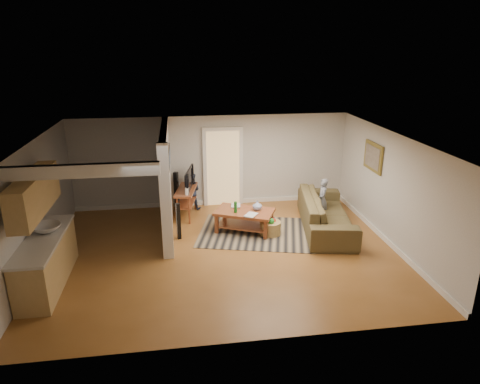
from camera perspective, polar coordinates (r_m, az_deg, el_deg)
name	(u,v)px	position (r m, az deg, el deg)	size (l,w,h in m)	color
ground	(225,252)	(9.44, -2.08, -8.00)	(7.50, 7.50, 0.00)	brown
room_shell	(172,185)	(9.24, -9.06, 0.93)	(7.54, 6.02, 2.52)	#B5B2AD
area_rug	(257,232)	(10.36, 2.24, -5.38)	(2.71, 1.98, 0.01)	black
sofa	(325,228)	(10.80, 11.26, -4.74)	(2.80, 1.10, 0.82)	#4E3C27
coffee_table	(245,215)	(10.28, 0.70, -3.10)	(1.56, 1.28, 0.80)	brown
tv_console	(187,192)	(11.15, -7.14, 0.06)	(0.66, 1.26, 1.03)	brown
speaker_left	(178,221)	(9.97, -8.20, -3.89)	(0.09, 0.09, 0.88)	black
speaker_right	(177,191)	(11.68, -8.46, 0.11)	(0.11, 0.11, 1.07)	black
toy_basket	(270,227)	(10.21, 4.07, -4.71)	(0.50, 0.50, 0.44)	olive
child	(321,220)	(11.27, 10.74, -3.66)	(0.40, 0.27, 1.11)	gray
toddler	(192,209)	(11.87, -6.41, -2.23)	(0.50, 0.39, 1.02)	#1E2840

